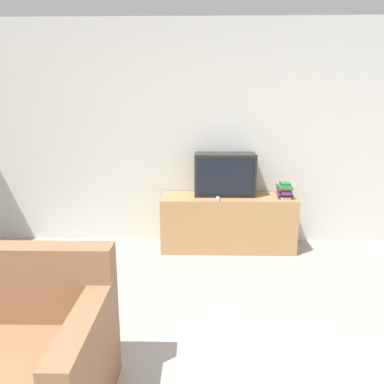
{
  "coord_description": "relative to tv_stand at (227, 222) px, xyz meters",
  "views": [
    {
      "loc": [
        0.14,
        -1.43,
        1.68
      ],
      "look_at": [
        0.05,
        2.24,
        0.8
      ],
      "focal_mm": 35.0,
      "sensor_mm": 36.0,
      "label": 1
    }
  ],
  "objects": [
    {
      "name": "tv_stand",
      "position": [
        0.0,
        0.0,
        0.0
      ],
      "size": [
        1.53,
        0.48,
        0.63
      ],
      "color": "tan",
      "rests_on": "ground_plane"
    },
    {
      "name": "book_stack",
      "position": [
        0.62,
        -0.07,
        0.4
      ],
      "size": [
        0.18,
        0.22,
        0.18
      ],
      "color": "silver",
      "rests_on": "tv_stand"
    },
    {
      "name": "remote_on_stand",
      "position": [
        -0.13,
        -0.16,
        0.32
      ],
      "size": [
        0.04,
        0.14,
        0.02
      ],
      "rotation": [
        0.0,
        0.0,
        -0.07
      ],
      "color": "#B7B7B7",
      "rests_on": "tv_stand"
    },
    {
      "name": "television",
      "position": [
        -0.04,
        0.08,
        0.56
      ],
      "size": [
        0.69,
        0.33,
        0.48
      ],
      "color": "black",
      "rests_on": "tv_stand"
    },
    {
      "name": "wall_back",
      "position": [
        -0.45,
        0.29,
        0.99
      ],
      "size": [
        9.0,
        0.06,
        2.6
      ],
      "color": "silver",
      "rests_on": "ground_plane"
    }
  ]
}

